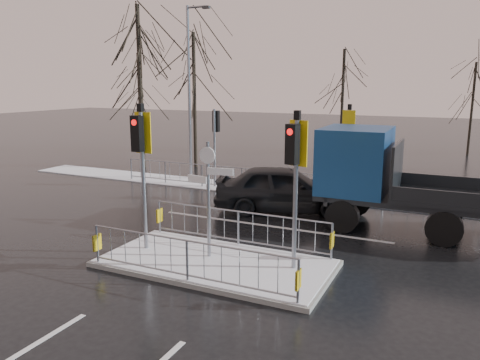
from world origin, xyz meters
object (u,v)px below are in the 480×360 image
at_px(traffic_island, 215,251).
at_px(flatbed_truck, 386,176).
at_px(street_lamp_left, 190,87).
at_px(car_far_lane, 284,188).

distance_m(traffic_island, flatbed_truck, 6.44).
height_order(traffic_island, flatbed_truck, traffic_island).
bearing_deg(traffic_island, flatbed_truck, 57.00).
relative_size(traffic_island, flatbed_truck, 0.85).
relative_size(flatbed_truck, street_lamp_left, 0.86).
bearing_deg(flatbed_truck, street_lamp_left, 156.87).
distance_m(flatbed_truck, street_lamp_left, 11.06).
bearing_deg(car_far_lane, street_lamp_left, 39.41).
relative_size(car_far_lane, street_lamp_left, 0.62).
height_order(traffic_island, street_lamp_left, street_lamp_left).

